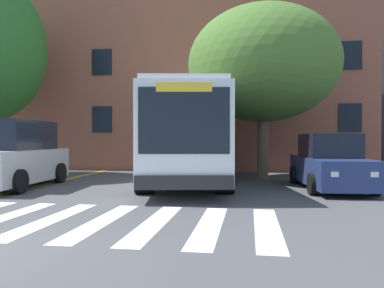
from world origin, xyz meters
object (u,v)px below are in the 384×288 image
(city_bus, at_px, (185,135))
(car_navy_far_lane, at_px, (329,164))
(street_tree_curbside_large, at_px, (263,65))
(car_silver_near_lane, at_px, (14,156))
(car_white_behind_bus, at_px, (213,153))

(city_bus, bearing_deg, car_navy_far_lane, -16.82)
(city_bus, height_order, street_tree_curbside_large, street_tree_curbside_large)
(city_bus, distance_m, car_silver_near_lane, 6.24)
(car_navy_far_lane, height_order, street_tree_curbside_large, street_tree_curbside_large)
(car_navy_far_lane, relative_size, car_white_behind_bus, 1.28)
(car_navy_far_lane, xyz_separation_m, car_white_behind_bus, (-4.63, 9.83, 0.00))
(city_bus, relative_size, car_silver_near_lane, 2.24)
(city_bus, distance_m, car_white_behind_bus, 8.35)
(car_silver_near_lane, relative_size, car_white_behind_bus, 1.30)
(street_tree_curbside_large, bearing_deg, city_bus, -157.59)
(city_bus, height_order, car_white_behind_bus, city_bus)
(car_silver_near_lane, xyz_separation_m, car_white_behind_bus, (6.15, 10.87, -0.25))
(city_bus, height_order, car_silver_near_lane, city_bus)
(city_bus, bearing_deg, car_silver_near_lane, -155.22)
(car_silver_near_lane, height_order, car_navy_far_lane, car_silver_near_lane)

